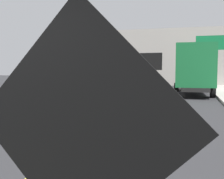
% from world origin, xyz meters
% --- Properties ---
extents(lane_center_stripe, '(0.14, 36.00, 0.01)m').
position_xyz_m(lane_center_stripe, '(0.00, 6.00, 0.00)').
color(lane_center_stripe, yellow).
rests_on(lane_center_stripe, ground).
extents(roadwork_sign, '(1.63, 0.18, 2.33)m').
position_xyz_m(roadwork_sign, '(1.89, 1.81, 1.47)').
color(roadwork_sign, '#593819').
rests_on(roadwork_sign, ground).
extents(arrow_board_trailer, '(1.60, 1.88, 2.70)m').
position_xyz_m(arrow_board_trailer, '(0.38, 15.38, 0.48)').
color(arrow_board_trailer, orange).
rests_on(arrow_board_trailer, ground).
extents(box_truck, '(2.68, 7.95, 3.36)m').
position_xyz_m(box_truck, '(2.91, 20.39, 1.82)').
color(box_truck, black).
rests_on(box_truck, ground).
extents(pickup_car, '(2.39, 5.08, 1.38)m').
position_xyz_m(pickup_car, '(-2.85, 10.90, 0.70)').
color(pickup_car, silver).
rests_on(pickup_car, ground).
extents(highway_guide_sign, '(2.79, 0.18, 5.00)m').
position_xyz_m(highway_guide_sign, '(5.11, 26.56, 3.42)').
color(highway_guide_sign, gray).
rests_on(highway_guide_sign, ground).
extents(far_building_block, '(15.43, 8.12, 6.04)m').
position_xyz_m(far_building_block, '(-1.18, 33.56, 3.02)').
color(far_building_block, gray).
rests_on(far_building_block, ground).
extents(traffic_cone_mid_lane, '(0.36, 0.36, 0.69)m').
position_xyz_m(traffic_cone_mid_lane, '(1.19, 6.41, 0.34)').
color(traffic_cone_mid_lane, black).
rests_on(traffic_cone_mid_lane, ground).
extents(traffic_cone_far_lane, '(0.36, 0.36, 0.58)m').
position_xyz_m(traffic_cone_far_lane, '(1.07, 9.64, 0.29)').
color(traffic_cone_far_lane, black).
rests_on(traffic_cone_far_lane, ground).
extents(traffic_cone_curbside, '(0.36, 0.36, 0.74)m').
position_xyz_m(traffic_cone_curbside, '(0.72, 12.88, 0.36)').
color(traffic_cone_curbside, black).
rests_on(traffic_cone_curbside, ground).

